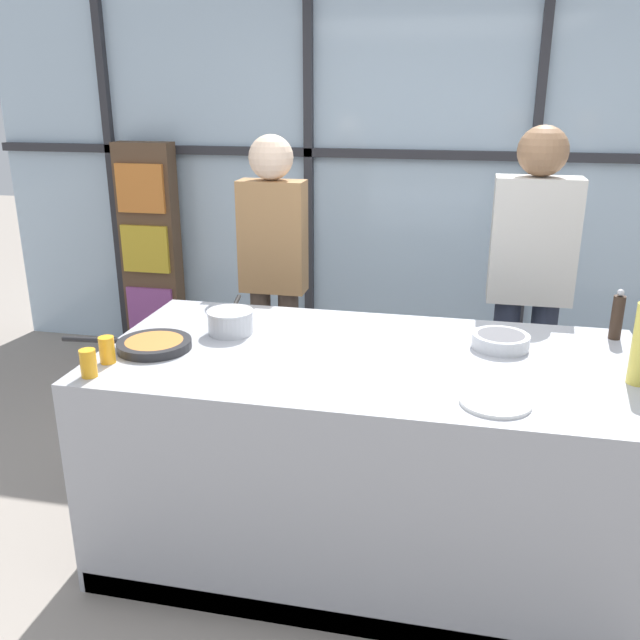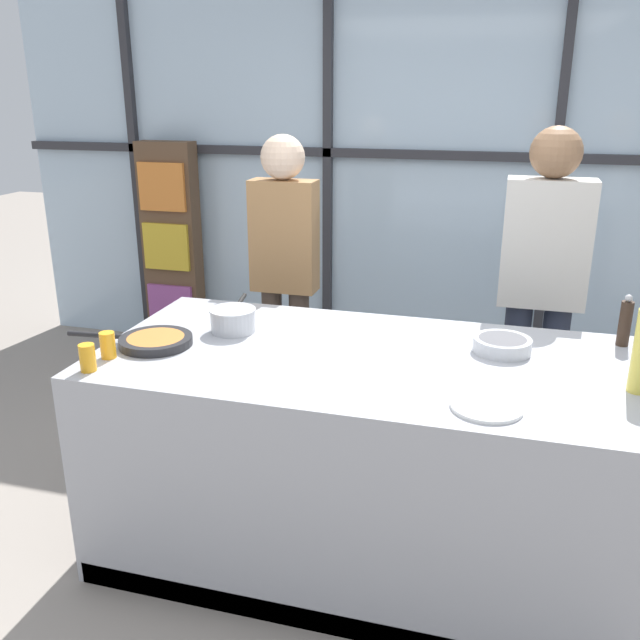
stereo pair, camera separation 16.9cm
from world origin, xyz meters
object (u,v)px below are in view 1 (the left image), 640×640
object	(u,v)px
frying_pan	(152,344)
juice_glass_near	(88,363)
juice_glass_far	(107,350)
pepper_grinder	(617,316)
spectator_far_left	(273,264)
saucepan	(231,321)
spectator_center_left	(530,275)
white_plate	(495,402)
mixing_bowl	(501,340)

from	to	relation	value
frying_pan	juice_glass_near	distance (m)	0.34
juice_glass_far	pepper_grinder	bearing A→B (deg)	19.44
spectator_far_left	saucepan	size ratio (longest dim) A/B	4.59
spectator_center_left	saucepan	distance (m)	1.62
saucepan	white_plate	bearing A→B (deg)	-23.40
spectator_far_left	spectator_center_left	world-z (taller)	spectator_center_left
frying_pan	pepper_grinder	distance (m)	1.99
white_plate	juice_glass_far	xyz separation A→B (m)	(-1.50, 0.06, 0.05)
saucepan	juice_glass_far	xyz separation A→B (m)	(-0.36, -0.43, -0.00)
saucepan	juice_glass_near	distance (m)	0.68
frying_pan	saucepan	distance (m)	0.36
juice_glass_far	spectator_far_left	bearing A→B (deg)	77.03
spectator_center_left	juice_glass_near	world-z (taller)	spectator_center_left
spectator_center_left	frying_pan	size ratio (longest dim) A/B	3.24
spectator_far_left	juice_glass_far	bearing A→B (deg)	77.03
frying_pan	saucepan	bearing A→B (deg)	44.57
white_plate	juice_glass_near	xyz separation A→B (m)	(-1.50, -0.08, 0.05)
white_plate	mixing_bowl	world-z (taller)	mixing_bowl
white_plate	mixing_bowl	size ratio (longest dim) A/B	1.03
juice_glass_near	spectator_center_left	bearing A→B (deg)	40.75
frying_pan	saucepan	size ratio (longest dim) A/B	1.47
pepper_grinder	juice_glass_far	bearing A→B (deg)	-160.56
spectator_far_left	mixing_bowl	size ratio (longest dim) A/B	7.30
spectator_far_left	mixing_bowl	bearing A→B (deg)	145.79
frying_pan	pepper_grinder	world-z (taller)	pepper_grinder
spectator_far_left	pepper_grinder	bearing A→B (deg)	160.25
saucepan	pepper_grinder	xyz separation A→B (m)	(1.66, 0.28, 0.05)
white_plate	juice_glass_far	distance (m)	1.50
spectator_center_left	frying_pan	distance (m)	1.97
juice_glass_near	juice_glass_far	size ratio (longest dim) A/B	1.00
saucepan	mixing_bowl	bearing A→B (deg)	3.21
spectator_center_left	juice_glass_far	world-z (taller)	spectator_center_left
saucepan	pepper_grinder	bearing A→B (deg)	9.69
white_plate	pepper_grinder	distance (m)	0.94
saucepan	white_plate	distance (m)	1.24
spectator_far_left	pepper_grinder	xyz separation A→B (m)	(1.72, -0.62, 0.01)
spectator_center_left	saucepan	xyz separation A→B (m)	(-1.34, -0.90, -0.05)
white_plate	juice_glass_far	size ratio (longest dim) A/B	2.28
saucepan	juice_glass_near	bearing A→B (deg)	-122.54
spectator_center_left	juice_glass_far	size ratio (longest dim) A/B	16.65
spectator_far_left	white_plate	size ratio (longest dim) A/B	7.06
juice_glass_near	juice_glass_far	xyz separation A→B (m)	(0.00, 0.14, 0.00)
pepper_grinder	juice_glass_far	distance (m)	2.15
saucepan	pepper_grinder	size ratio (longest dim) A/B	1.69
juice_glass_near	saucepan	bearing A→B (deg)	57.46
spectator_far_left	juice_glass_far	size ratio (longest dim) A/B	16.07
juice_glass_far	spectator_center_left	bearing A→B (deg)	37.94
spectator_center_left	juice_glass_near	xyz separation A→B (m)	(-1.71, -1.47, -0.05)
spectator_far_left	pepper_grinder	size ratio (longest dim) A/B	7.74
pepper_grinder	juice_glass_near	size ratio (longest dim) A/B	2.08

